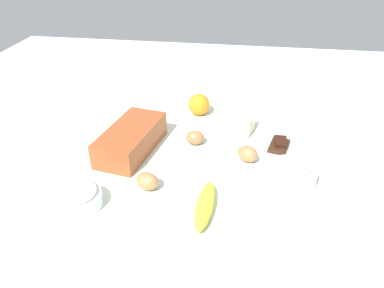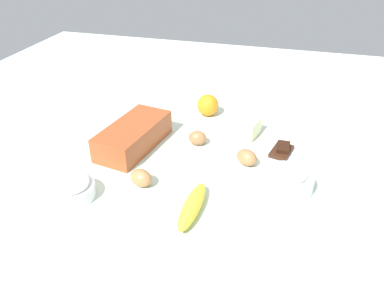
{
  "view_description": "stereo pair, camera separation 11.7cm",
  "coord_description": "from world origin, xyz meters",
  "px_view_note": "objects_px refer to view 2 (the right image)",
  "views": [
    {
      "loc": [
        -0.99,
        -0.15,
        0.65
      ],
      "look_at": [
        0.0,
        0.0,
        0.04
      ],
      "focal_mm": 35.48,
      "sensor_mm": 36.0,
      "label": 1
    },
    {
      "loc": [
        -0.97,
        -0.27,
        0.65
      ],
      "look_at": [
        0.0,
        0.0,
        0.04
      ],
      "focal_mm": 35.48,
      "sensor_mm": 36.0,
      "label": 2
    }
  ],
  "objects_px": {
    "orange_fruit": "(208,105)",
    "egg_near_butter": "(198,138)",
    "egg_loose": "(247,157)",
    "sugar_bowl": "(72,188)",
    "loaf_pan": "(134,135)",
    "egg_beside_bowl": "(141,178)",
    "flour_bowl": "(288,179)",
    "chocolate_plate": "(281,153)",
    "banana": "(192,206)",
    "butter_block": "(248,128)"
  },
  "relations": [
    {
      "from": "egg_near_butter",
      "to": "egg_loose",
      "type": "distance_m",
      "value": 0.19
    },
    {
      "from": "butter_block",
      "to": "egg_near_butter",
      "type": "xyz_separation_m",
      "value": [
        -0.1,
        0.15,
        -0.01
      ]
    },
    {
      "from": "loaf_pan",
      "to": "banana",
      "type": "height_order",
      "value": "loaf_pan"
    },
    {
      "from": "egg_near_butter",
      "to": "chocolate_plate",
      "type": "distance_m",
      "value": 0.27
    },
    {
      "from": "flour_bowl",
      "to": "orange_fruit",
      "type": "distance_m",
      "value": 0.49
    },
    {
      "from": "banana",
      "to": "orange_fruit",
      "type": "height_order",
      "value": "orange_fruit"
    },
    {
      "from": "sugar_bowl",
      "to": "banana",
      "type": "height_order",
      "value": "sugar_bowl"
    },
    {
      "from": "egg_beside_bowl",
      "to": "egg_loose",
      "type": "height_order",
      "value": "same"
    },
    {
      "from": "butter_block",
      "to": "egg_beside_bowl",
      "type": "bearing_deg",
      "value": 145.62
    },
    {
      "from": "egg_near_butter",
      "to": "egg_beside_bowl",
      "type": "bearing_deg",
      "value": 159.45
    },
    {
      "from": "sugar_bowl",
      "to": "egg_beside_bowl",
      "type": "bearing_deg",
      "value": -58.59
    },
    {
      "from": "loaf_pan",
      "to": "butter_block",
      "type": "relative_size",
      "value": 3.31
    },
    {
      "from": "loaf_pan",
      "to": "egg_loose",
      "type": "relative_size",
      "value": 4.42
    },
    {
      "from": "butter_block",
      "to": "egg_loose",
      "type": "relative_size",
      "value": 1.33
    },
    {
      "from": "sugar_bowl",
      "to": "egg_loose",
      "type": "relative_size",
      "value": 1.8
    },
    {
      "from": "loaf_pan",
      "to": "chocolate_plate",
      "type": "height_order",
      "value": "loaf_pan"
    },
    {
      "from": "orange_fruit",
      "to": "egg_near_butter",
      "type": "height_order",
      "value": "orange_fruit"
    },
    {
      "from": "loaf_pan",
      "to": "egg_loose",
      "type": "distance_m",
      "value": 0.37
    },
    {
      "from": "banana",
      "to": "chocolate_plate",
      "type": "bearing_deg",
      "value": -31.09
    },
    {
      "from": "loaf_pan",
      "to": "butter_block",
      "type": "distance_m",
      "value": 0.38
    },
    {
      "from": "flour_bowl",
      "to": "egg_beside_bowl",
      "type": "bearing_deg",
      "value": 103.59
    },
    {
      "from": "orange_fruit",
      "to": "egg_beside_bowl",
      "type": "bearing_deg",
      "value": 170.79
    },
    {
      "from": "loaf_pan",
      "to": "egg_near_butter",
      "type": "xyz_separation_m",
      "value": [
        0.06,
        -0.2,
        -0.02
      ]
    },
    {
      "from": "egg_beside_bowl",
      "to": "egg_near_butter",
      "type": "bearing_deg",
      "value": -20.55
    },
    {
      "from": "banana",
      "to": "orange_fruit",
      "type": "relative_size",
      "value": 2.35
    },
    {
      "from": "orange_fruit",
      "to": "butter_block",
      "type": "relative_size",
      "value": 0.9
    },
    {
      "from": "banana",
      "to": "butter_block",
      "type": "xyz_separation_m",
      "value": [
        0.43,
        -0.08,
        0.01
      ]
    },
    {
      "from": "banana",
      "to": "orange_fruit",
      "type": "distance_m",
      "value": 0.55
    },
    {
      "from": "loaf_pan",
      "to": "egg_beside_bowl",
      "type": "distance_m",
      "value": 0.22
    },
    {
      "from": "flour_bowl",
      "to": "egg_loose",
      "type": "relative_size",
      "value": 2.1
    },
    {
      "from": "loaf_pan",
      "to": "chocolate_plate",
      "type": "xyz_separation_m",
      "value": [
        0.07,
        -0.47,
        -0.03
      ]
    },
    {
      "from": "sugar_bowl",
      "to": "egg_loose",
      "type": "distance_m",
      "value": 0.51
    },
    {
      "from": "banana",
      "to": "egg_near_butter",
      "type": "xyz_separation_m",
      "value": [
        0.33,
        0.07,
        0.0
      ]
    },
    {
      "from": "sugar_bowl",
      "to": "egg_beside_bowl",
      "type": "relative_size",
      "value": 1.81
    },
    {
      "from": "flour_bowl",
      "to": "chocolate_plate",
      "type": "distance_m",
      "value": 0.17
    },
    {
      "from": "flour_bowl",
      "to": "loaf_pan",
      "type": "bearing_deg",
      "value": 78.81
    },
    {
      "from": "egg_beside_bowl",
      "to": "orange_fruit",
      "type": "bearing_deg",
      "value": -9.21
    },
    {
      "from": "orange_fruit",
      "to": "egg_near_butter",
      "type": "bearing_deg",
      "value": -175.03
    },
    {
      "from": "flour_bowl",
      "to": "butter_block",
      "type": "xyz_separation_m",
      "value": [
        0.26,
        0.15,
        -0.0
      ]
    },
    {
      "from": "egg_loose",
      "to": "sugar_bowl",
      "type": "bearing_deg",
      "value": 123.17
    },
    {
      "from": "loaf_pan",
      "to": "banana",
      "type": "bearing_deg",
      "value": -124.54
    },
    {
      "from": "sugar_bowl",
      "to": "orange_fruit",
      "type": "bearing_deg",
      "value": -22.39
    },
    {
      "from": "flour_bowl",
      "to": "egg_loose",
      "type": "xyz_separation_m",
      "value": [
        0.09,
        0.12,
        -0.01
      ]
    },
    {
      "from": "orange_fruit",
      "to": "banana",
      "type": "bearing_deg",
      "value": -170.58
    },
    {
      "from": "orange_fruit",
      "to": "butter_block",
      "type": "xyz_separation_m",
      "value": [
        -0.11,
        -0.17,
        -0.01
      ]
    },
    {
      "from": "loaf_pan",
      "to": "chocolate_plate",
      "type": "distance_m",
      "value": 0.47
    },
    {
      "from": "egg_near_butter",
      "to": "egg_loose",
      "type": "xyz_separation_m",
      "value": [
        -0.07,
        -0.17,
        0.0
      ]
    },
    {
      "from": "chocolate_plate",
      "to": "sugar_bowl",
      "type": "bearing_deg",
      "value": 124.18
    },
    {
      "from": "egg_beside_bowl",
      "to": "egg_loose",
      "type": "distance_m",
      "value": 0.32
    },
    {
      "from": "flour_bowl",
      "to": "banana",
      "type": "bearing_deg",
      "value": 126.29
    }
  ]
}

